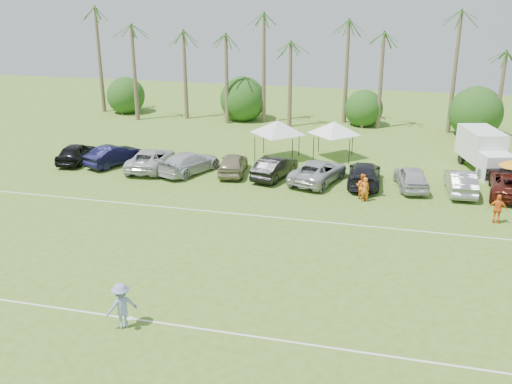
# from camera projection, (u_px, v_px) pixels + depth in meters

# --- Properties ---
(ground) EXTENTS (120.00, 120.00, 0.00)m
(ground) POSITION_uv_depth(u_px,v_px,m) (123.00, 350.00, 21.22)
(ground) COLOR #4C7222
(ground) RESTS_ON ground
(field_lines) EXTENTS (80.00, 12.10, 0.01)m
(field_lines) POSITION_uv_depth(u_px,v_px,m) (196.00, 257.00, 28.51)
(field_lines) COLOR white
(field_lines) RESTS_ON ground
(palm_tree_0) EXTENTS (2.40, 2.40, 8.90)m
(palm_tree_0) POSITION_uv_depth(u_px,v_px,m) (90.00, 41.00, 58.39)
(palm_tree_0) COLOR brown
(palm_tree_0) RESTS_ON ground
(palm_tree_1) EXTENTS (2.40, 2.40, 9.90)m
(palm_tree_1) POSITION_uv_depth(u_px,v_px,m) (134.00, 33.00, 56.95)
(palm_tree_1) COLOR brown
(palm_tree_1) RESTS_ON ground
(palm_tree_2) EXTENTS (2.40, 2.40, 10.90)m
(palm_tree_2) POSITION_uv_depth(u_px,v_px,m) (181.00, 25.00, 55.50)
(palm_tree_2) COLOR brown
(palm_tree_2) RESTS_ON ground
(palm_tree_3) EXTENTS (2.40, 2.40, 11.90)m
(palm_tree_3) POSITION_uv_depth(u_px,v_px,m) (220.00, 16.00, 54.30)
(palm_tree_3) COLOR brown
(palm_tree_3) RESTS_ON ground
(palm_tree_4) EXTENTS (2.40, 2.40, 8.90)m
(palm_tree_4) POSITION_uv_depth(u_px,v_px,m) (261.00, 45.00, 54.25)
(palm_tree_4) COLOR brown
(palm_tree_4) RESTS_ON ground
(palm_tree_5) EXTENTS (2.40, 2.40, 9.90)m
(palm_tree_5) POSITION_uv_depth(u_px,v_px,m) (302.00, 37.00, 53.04)
(palm_tree_5) COLOR brown
(palm_tree_5) RESTS_ON ground
(palm_tree_6) EXTENTS (2.40, 2.40, 10.90)m
(palm_tree_6) POSITION_uv_depth(u_px,v_px,m) (346.00, 28.00, 51.83)
(palm_tree_6) COLOR brown
(palm_tree_6) RESTS_ON ground
(palm_tree_7) EXTENTS (2.40, 2.40, 11.90)m
(palm_tree_7) POSITION_uv_depth(u_px,v_px,m) (392.00, 18.00, 50.62)
(palm_tree_7) COLOR brown
(palm_tree_7) RESTS_ON ground
(palm_tree_8) EXTENTS (2.40, 2.40, 8.90)m
(palm_tree_8) POSITION_uv_depth(u_px,v_px,m) (447.00, 50.00, 50.35)
(palm_tree_8) COLOR brown
(palm_tree_8) RESTS_ON ground
(palm_tree_9) EXTENTS (2.40, 2.40, 9.90)m
(palm_tree_9) POSITION_uv_depth(u_px,v_px,m) (509.00, 41.00, 48.90)
(palm_tree_9) COLOR brown
(palm_tree_9) RESTS_ON ground
(bush_tree_0) EXTENTS (4.00, 4.00, 4.00)m
(bush_tree_0) POSITION_uv_depth(u_px,v_px,m) (126.00, 96.00, 60.54)
(bush_tree_0) COLOR brown
(bush_tree_0) RESTS_ON ground
(bush_tree_1) EXTENTS (4.00, 4.00, 4.00)m
(bush_tree_1) POSITION_uv_depth(u_px,v_px,m) (244.00, 101.00, 57.56)
(bush_tree_1) COLOR brown
(bush_tree_1) RESTS_ON ground
(bush_tree_2) EXTENTS (4.00, 4.00, 4.00)m
(bush_tree_2) POSITION_uv_depth(u_px,v_px,m) (364.00, 107.00, 54.80)
(bush_tree_2) COLOR brown
(bush_tree_2) RESTS_ON ground
(bush_tree_3) EXTENTS (4.00, 4.00, 4.00)m
(bush_tree_3) POSITION_uv_depth(u_px,v_px,m) (474.00, 113.00, 52.50)
(bush_tree_3) COLOR brown
(bush_tree_3) RESTS_ON ground
(sideline_player_a) EXTENTS (0.66, 0.53, 1.59)m
(sideline_player_a) POSITION_uv_depth(u_px,v_px,m) (365.00, 189.00, 35.59)
(sideline_player_a) COLOR orange
(sideline_player_a) RESTS_ON ground
(sideline_player_b) EXTENTS (0.98, 0.87, 1.68)m
(sideline_player_b) POSITION_uv_depth(u_px,v_px,m) (362.00, 186.00, 36.02)
(sideline_player_b) COLOR orange
(sideline_player_b) RESTS_ON ground
(sideline_player_c) EXTENTS (1.07, 0.58, 1.73)m
(sideline_player_c) POSITION_uv_depth(u_px,v_px,m) (498.00, 209.00, 32.27)
(sideline_player_c) COLOR orange
(sideline_player_c) RESTS_ON ground
(box_truck) EXTENTS (3.62, 6.05, 2.93)m
(box_truck) POSITION_uv_depth(u_px,v_px,m) (484.00, 150.00, 41.29)
(box_truck) COLOR white
(box_truck) RESTS_ON ground
(canopy_tent_left) EXTENTS (4.46, 4.46, 3.61)m
(canopy_tent_left) POSITION_uv_depth(u_px,v_px,m) (278.00, 120.00, 43.56)
(canopy_tent_left) COLOR black
(canopy_tent_left) RESTS_ON ground
(canopy_tent_right) EXTENTS (4.21, 4.21, 3.41)m
(canopy_tent_right) POSITION_uv_depth(u_px,v_px,m) (335.00, 122.00, 43.95)
(canopy_tent_right) COLOR black
(canopy_tent_right) RESTS_ON ground
(frisbee_player) EXTENTS (1.39, 1.38, 1.92)m
(frisbee_player) POSITION_uv_depth(u_px,v_px,m) (122.00, 306.00, 22.31)
(frisbee_player) COLOR #848EBC
(frisbee_player) RESTS_ON ground
(parked_car_0) EXTENTS (2.28, 4.63, 1.52)m
(parked_car_0) POSITION_uv_depth(u_px,v_px,m) (76.00, 153.00, 43.56)
(parked_car_0) COLOR black
(parked_car_0) RESTS_ON ground
(parked_car_1) EXTENTS (3.23, 4.88, 1.52)m
(parked_car_1) POSITION_uv_depth(u_px,v_px,m) (114.00, 155.00, 42.96)
(parked_car_1) COLOR black
(parked_car_1) RESTS_ON ground
(parked_car_2) EXTENTS (3.03, 5.68, 1.52)m
(parked_car_2) POSITION_uv_depth(u_px,v_px,m) (151.00, 159.00, 42.01)
(parked_car_2) COLOR silver
(parked_car_2) RESTS_ON ground
(parked_car_3) EXTENTS (3.96, 5.65, 1.52)m
(parked_car_3) POSITION_uv_depth(u_px,v_px,m) (190.00, 163.00, 41.15)
(parked_car_3) COLOR #BAB9BC
(parked_car_3) RESTS_ON ground
(parked_car_4) EXTENTS (2.40, 4.67, 1.52)m
(parked_car_4) POSITION_uv_depth(u_px,v_px,m) (233.00, 164.00, 40.92)
(parked_car_4) COLOR #827A5B
(parked_car_4) RESTS_ON ground
(parked_car_5) EXTENTS (2.65, 4.86, 1.52)m
(parked_car_5) POSITION_uv_depth(u_px,v_px,m) (275.00, 167.00, 40.04)
(parked_car_5) COLOR black
(parked_car_5) RESTS_ON ground
(parked_car_6) EXTENTS (3.92, 5.95, 1.52)m
(parked_car_6) POSITION_uv_depth(u_px,v_px,m) (318.00, 171.00, 39.22)
(parked_car_6) COLOR #A8A9AA
(parked_car_6) RESTS_ON ground
(parked_car_7) EXTENTS (2.33, 5.31, 1.52)m
(parked_car_7) POSITION_uv_depth(u_px,v_px,m) (364.00, 174.00, 38.71)
(parked_car_7) COLOR black
(parked_car_7) RESTS_ON ground
(parked_car_8) EXTENTS (2.56, 4.71, 1.52)m
(parked_car_8) POSITION_uv_depth(u_px,v_px,m) (411.00, 177.00, 37.94)
(parked_car_8) COLOR #B0AFB4
(parked_car_8) RESTS_ON ground
(parked_car_9) EXTENTS (1.87, 4.70, 1.52)m
(parked_car_9) POSITION_uv_depth(u_px,v_px,m) (460.00, 182.00, 37.12)
(parked_car_9) COLOR gray
(parked_car_9) RESTS_ON ground
(parked_car_10) EXTENTS (3.12, 5.72, 1.52)m
(parked_car_10) POSITION_uv_depth(u_px,v_px,m) (511.00, 184.00, 36.65)
(parked_car_10) COLOR #4A1610
(parked_car_10) RESTS_ON ground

